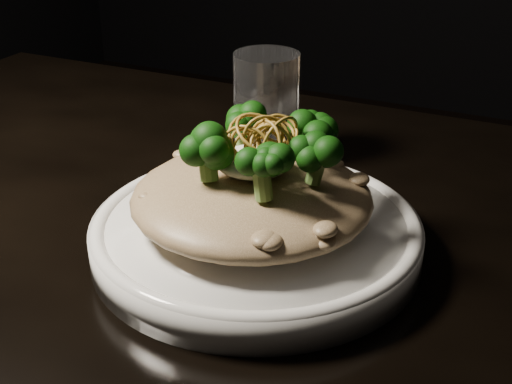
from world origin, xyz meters
TOP-DOWN VIEW (x-y plane):
  - table at (0.00, 0.00)m, footprint 1.10×0.80m
  - plate at (0.04, 0.01)m, footprint 0.27×0.27m
  - risotto at (0.04, 0.01)m, footprint 0.20×0.20m
  - broccoli at (0.05, 0.02)m, footprint 0.12×0.12m
  - cheese at (0.04, 0.02)m, footprint 0.06×0.06m
  - shallots at (0.05, 0.02)m, footprint 0.05×0.05m
  - drinking_glass at (-0.02, 0.18)m, footprint 0.08×0.08m

SIDE VIEW (x-z plane):
  - table at x=0.00m, z-range 0.29..1.04m
  - plate at x=0.04m, z-range 0.75..0.78m
  - risotto at x=0.04m, z-range 0.78..0.82m
  - drinking_glass at x=-0.02m, z-range 0.75..0.87m
  - cheese at x=0.04m, z-range 0.82..0.84m
  - broccoli at x=0.05m, z-range 0.82..0.87m
  - shallots at x=0.05m, z-range 0.84..0.87m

